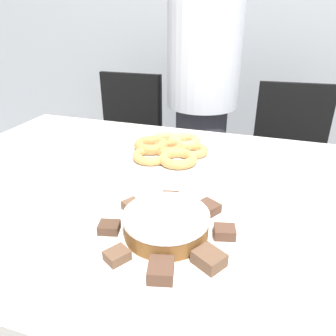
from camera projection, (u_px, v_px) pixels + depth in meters
The scene contains 22 objects.
table at pixel (163, 212), 0.97m from camera, with size 1.56×1.02×0.75m.
person_standing at pixel (202, 95), 1.71m from camera, with size 0.37×0.37×1.55m.
office_chair_left at pixel (125, 152), 2.05m from camera, with size 0.45×0.45×0.87m.
office_chair_right at pixel (287, 174), 1.79m from camera, with size 0.47×0.47×0.87m.
plate_cake at pixel (166, 236), 0.73m from camera, with size 0.34×0.34×0.01m.
plate_donuts at pixel (169, 153), 1.14m from camera, with size 0.33×0.33×0.01m.
frosted_cake at pixel (166, 224), 0.71m from camera, with size 0.19×0.19×0.05m.
lamington_0 at pixel (133, 206), 0.81m from camera, with size 0.06×0.06×0.02m.
lamington_1 at pixel (109, 227), 0.73m from camera, with size 0.05×0.05×0.02m.
lamington_2 at pixel (117, 255), 0.65m from camera, with size 0.06×0.06×0.02m.
lamington_3 at pixel (161, 270), 0.60m from camera, with size 0.06×0.07×0.03m.
lamington_4 at pixel (209, 259), 0.63m from camera, with size 0.07×0.07×0.03m.
lamington_5 at pixel (225, 232), 0.71m from camera, with size 0.05×0.05×0.02m.
lamington_6 at pixel (206, 209), 0.80m from camera, with size 0.07×0.08×0.02m.
lamington_7 at pixel (170, 199), 0.84m from camera, with size 0.05×0.06×0.02m.
donut_0 at pixel (169, 148), 1.13m from camera, with size 0.10×0.10×0.03m.
donut_1 at pixel (193, 150), 1.12m from camera, with size 0.11×0.11×0.03m.
donut_2 at pixel (184, 141), 1.19m from camera, with size 0.12×0.12×0.03m.
donut_3 at pixel (166, 140), 1.21m from camera, with size 0.11×0.11×0.03m.
donut_4 at pixel (151, 145), 1.15m from camera, with size 0.12×0.12×0.04m.
donut_5 at pixel (151, 155), 1.08m from camera, with size 0.12×0.12×0.03m.
donut_6 at pixel (177, 158), 1.05m from camera, with size 0.13×0.13×0.03m.
Camera 1 is at (0.26, -0.77, 1.21)m, focal length 35.00 mm.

